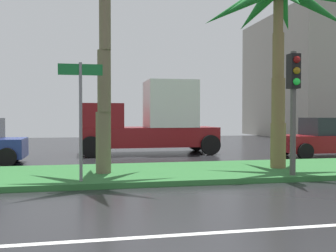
{
  "coord_description": "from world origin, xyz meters",
  "views": [
    {
      "loc": [
        -0.77,
        -3.83,
        1.82
      ],
      "look_at": [
        2.35,
        11.04,
        1.41
      ],
      "focal_mm": 42.59,
      "sensor_mm": 36.0,
      "label": 1
    }
  ],
  "objects_px": {
    "box_truck_lead": "(150,121)",
    "car_in_traffic_second": "(329,138)",
    "street_name_sign": "(81,105)",
    "palm_tree_centre": "(279,12)",
    "traffic_signal_median_right": "(294,90)"
  },
  "relations": [
    {
      "from": "box_truck_lead",
      "to": "car_in_traffic_second",
      "type": "relative_size",
      "value": 1.49
    },
    {
      "from": "street_name_sign",
      "to": "car_in_traffic_second",
      "type": "relative_size",
      "value": 0.7
    },
    {
      "from": "palm_tree_centre",
      "to": "car_in_traffic_second",
      "type": "bearing_deg",
      "value": 41.29
    },
    {
      "from": "traffic_signal_median_right",
      "to": "box_truck_lead",
      "type": "bearing_deg",
      "value": 107.18
    },
    {
      "from": "palm_tree_centre",
      "to": "box_truck_lead",
      "type": "bearing_deg",
      "value": 113.05
    },
    {
      "from": "box_truck_lead",
      "to": "street_name_sign",
      "type": "bearing_deg",
      "value": 69.52
    },
    {
      "from": "box_truck_lead",
      "to": "car_in_traffic_second",
      "type": "bearing_deg",
      "value": 157.84
    },
    {
      "from": "street_name_sign",
      "to": "car_in_traffic_second",
      "type": "height_order",
      "value": "street_name_sign"
    },
    {
      "from": "street_name_sign",
      "to": "palm_tree_centre",
      "type": "bearing_deg",
      "value": 12.89
    },
    {
      "from": "traffic_signal_median_right",
      "to": "car_in_traffic_second",
      "type": "distance_m",
      "value": 7.53
    },
    {
      "from": "car_in_traffic_second",
      "to": "traffic_signal_median_right",
      "type": "bearing_deg",
      "value": 48.75
    },
    {
      "from": "palm_tree_centre",
      "to": "car_in_traffic_second",
      "type": "xyz_separation_m",
      "value": [
        4.5,
        3.95,
        -4.26
      ]
    },
    {
      "from": "car_in_traffic_second",
      "to": "street_name_sign",
      "type": "bearing_deg",
      "value": 26.76
    },
    {
      "from": "traffic_signal_median_right",
      "to": "street_name_sign",
      "type": "height_order",
      "value": "traffic_signal_median_right"
    },
    {
      "from": "traffic_signal_median_right",
      "to": "street_name_sign",
      "type": "distance_m",
      "value": 5.8
    }
  ]
}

